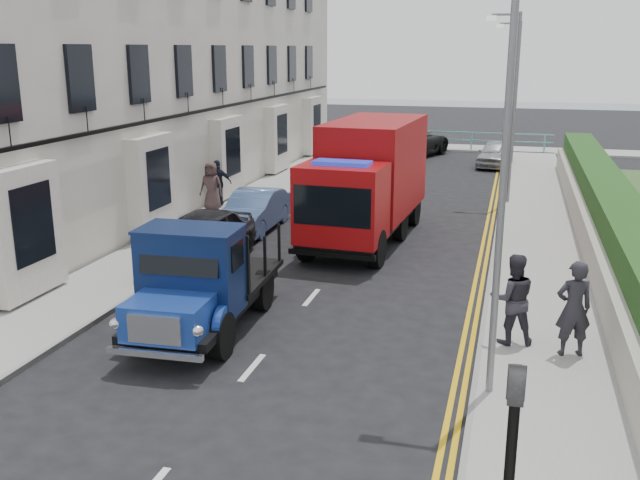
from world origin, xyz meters
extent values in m
plane|color=black|center=(0.00, 0.00, 0.00)|extent=(120.00, 120.00, 0.00)
cube|color=gray|center=(-5.20, 9.00, 0.06)|extent=(2.40, 38.00, 0.12)
cube|color=gray|center=(5.30, 9.00, 0.06)|extent=(2.60, 38.00, 0.12)
cube|color=gray|center=(0.00, 29.00, 0.06)|extent=(30.00, 2.50, 0.12)
plane|color=#515E6E|center=(0.00, 60.00, 0.00)|extent=(120.00, 120.00, 0.00)
cube|color=silver|center=(-9.50, 13.00, 7.00)|extent=(6.00, 30.00, 14.00)
cube|color=black|center=(-6.35, 13.00, 3.60)|extent=(0.12, 28.00, 0.10)
cube|color=#B2AD9E|center=(6.60, 9.00, 0.55)|extent=(0.30, 28.00, 1.00)
cube|color=#133C14|center=(7.30, 9.00, 0.95)|extent=(1.20, 28.00, 1.70)
cube|color=#59B2A5|center=(0.00, 28.20, 1.08)|extent=(13.00, 0.08, 0.06)
cube|color=#59B2A5|center=(0.00, 28.20, 0.65)|extent=(13.00, 0.06, 0.05)
cylinder|color=slate|center=(4.30, -2.00, 3.50)|extent=(0.12, 0.12, 7.00)
cylinder|color=slate|center=(4.30, 14.00, 3.50)|extent=(0.12, 0.12, 7.00)
cube|color=slate|center=(3.80, 14.00, 6.90)|extent=(1.00, 0.08, 0.08)
cube|color=beige|center=(3.30, 14.00, 6.78)|extent=(0.35, 0.18, 0.18)
cylinder|color=slate|center=(4.30, 24.00, 3.50)|extent=(0.12, 0.12, 7.00)
cube|color=slate|center=(3.80, 24.00, 6.90)|extent=(1.00, 0.08, 0.08)
cube|color=beige|center=(3.30, 24.00, 6.78)|extent=(0.35, 0.18, 0.18)
imported|color=black|center=(4.60, -7.50, 2.60)|extent=(0.16, 0.20, 1.00)
cylinder|color=black|center=(-2.39, -1.83, 0.46)|extent=(0.30, 0.94, 0.92)
cylinder|color=black|center=(-0.70, -1.75, 0.46)|extent=(0.30, 0.94, 0.92)
cylinder|color=black|center=(-2.52, 0.86, 0.46)|extent=(0.30, 0.94, 0.92)
cylinder|color=black|center=(-0.83, 0.95, 0.46)|extent=(0.30, 0.94, 0.92)
cube|color=black|center=(-1.61, -0.44, 0.60)|extent=(2.06, 4.71, 0.17)
cube|color=#1C3D9A|center=(-1.52, -2.22, 0.94)|extent=(1.55, 1.33, 0.69)
cube|color=silver|center=(-1.49, -2.87, 0.94)|extent=(1.01, 0.13, 0.53)
cube|color=#0C1B45|center=(-1.58, -1.12, 1.49)|extent=(1.98, 1.25, 1.69)
cube|color=black|center=(-1.67, 0.71, 0.82)|extent=(2.16, 2.79, 0.12)
cylinder|color=black|center=(-0.96, 4.91, 0.52)|extent=(0.36, 1.06, 1.05)
cylinder|color=black|center=(1.03, 4.80, 0.52)|extent=(0.36, 1.06, 1.05)
cylinder|color=black|center=(-0.80, 7.85, 0.52)|extent=(0.36, 1.06, 1.05)
cylinder|color=black|center=(1.19, 7.74, 0.52)|extent=(0.36, 1.06, 1.05)
cylinder|color=black|center=(-0.69, 9.94, 0.52)|extent=(0.36, 1.06, 1.05)
cylinder|color=black|center=(1.30, 9.83, 0.52)|extent=(0.36, 1.06, 1.05)
cube|color=black|center=(0.17, 7.32, 0.71)|extent=(2.54, 6.76, 0.24)
cube|color=#9C0B0D|center=(0.04, 4.85, 1.71)|extent=(2.37, 1.93, 2.09)
cube|color=black|center=(-0.01, 3.98, 1.81)|extent=(2.09, 0.19, 1.05)
cube|color=maroon|center=(0.23, 8.37, 2.19)|extent=(2.64, 5.06, 2.85)
imported|color=black|center=(-3.60, 3.64, 0.76)|extent=(1.93, 4.50, 1.51)
imported|color=#4E6FA8|center=(-3.60, 7.79, 0.65)|extent=(1.43, 3.94, 1.29)
imported|color=silver|center=(-2.60, 14.54, 0.69)|extent=(1.93, 4.73, 1.37)
imported|color=black|center=(-1.14, 25.39, 0.79)|extent=(4.43, 6.26, 1.58)
imported|color=#9E9EA2|center=(3.50, 23.08, 0.64)|extent=(1.85, 3.88, 1.28)
imported|color=#242329|center=(5.71, -0.09, 1.05)|extent=(0.78, 0.62, 1.86)
imported|color=#2D2A33|center=(4.60, 0.21, 1.03)|extent=(1.02, 0.88, 1.82)
imported|color=black|center=(-6.00, 10.46, 0.96)|extent=(1.06, 0.68, 1.68)
imported|color=#41302F|center=(-5.89, 9.60, 0.99)|extent=(0.86, 0.57, 1.74)
camera|label=1|loc=(4.45, -13.41, 5.77)|focal=40.00mm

